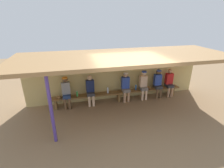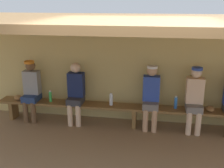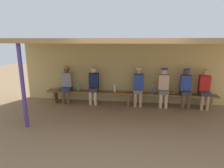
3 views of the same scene
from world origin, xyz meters
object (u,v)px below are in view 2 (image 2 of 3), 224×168
object	(u,v)px
player_with_sunglasses	(195,97)
water_bottle_orange	(111,99)
player_in_blue	(151,94)
water_bottle_green	(176,103)
player_in_white	(31,88)
baseball_glove_dark_brown	(210,109)
bench	(134,110)
player_middle	(76,91)
water_bottle_clear	(50,96)
baseball_glove_worn	(18,98)

from	to	relation	value
player_with_sunglasses	water_bottle_orange	xyz separation A→B (m)	(-1.69, -0.00, -0.16)
player_in_blue	water_bottle_green	distance (m)	0.53
player_in_white	baseball_glove_dark_brown	xyz separation A→B (m)	(3.79, 0.01, -0.24)
player_in_blue	bench	bearing A→B (deg)	-179.38
player_middle	water_bottle_clear	xyz separation A→B (m)	(-0.57, -0.01, -0.15)
player_in_blue	baseball_glove_dark_brown	bearing A→B (deg)	0.38
player_in_white	water_bottle_clear	world-z (taller)	player_in_white
player_with_sunglasses	water_bottle_clear	xyz separation A→B (m)	(-3.03, -0.01, -0.17)
player_middle	baseball_glove_dark_brown	bearing A→B (deg)	0.17
baseball_glove_dark_brown	baseball_glove_worn	xyz separation A→B (m)	(-4.12, -0.01, 0.00)
player_middle	player_in_blue	xyz separation A→B (m)	(1.60, 0.00, 0.02)
water_bottle_clear	water_bottle_orange	bearing A→B (deg)	0.45
player_in_blue	water_bottle_orange	xyz separation A→B (m)	(-0.83, -0.00, -0.16)
player_in_white	player_with_sunglasses	world-z (taller)	same
player_in_white	baseball_glove_worn	size ratio (longest dim) A/B	5.60
player_middle	water_bottle_clear	size ratio (longest dim) A/B	5.34
player_in_white	baseball_glove_dark_brown	size ratio (longest dim) A/B	5.60
player_middle	baseball_glove_dark_brown	distance (m)	2.79
water_bottle_clear	water_bottle_orange	xyz separation A→B (m)	(1.34, 0.01, 0.01)
water_bottle_orange	baseball_glove_worn	world-z (taller)	water_bottle_orange
player_with_sunglasses	player_in_blue	size ratio (longest dim) A/B	1.00
bench	water_bottle_clear	bearing A→B (deg)	-179.77
bench	baseball_glove_dark_brown	xyz separation A→B (m)	(1.51, 0.01, 0.12)
player_with_sunglasses	player_middle	bearing A→B (deg)	-179.99
water_bottle_clear	water_bottle_orange	world-z (taller)	water_bottle_orange
water_bottle_clear	baseball_glove_dark_brown	xyz separation A→B (m)	(3.35, 0.02, -0.07)
baseball_glove_worn	player_with_sunglasses	bearing A→B (deg)	51.54
player_in_white	player_in_blue	world-z (taller)	same
player_in_blue	baseball_glove_worn	distance (m)	2.95
player_in_white	water_bottle_orange	size ratio (longest dim) A/B	5.06
player_with_sunglasses	player_in_white	bearing A→B (deg)	180.00
player_in_white	player_with_sunglasses	size ratio (longest dim) A/B	1.00
baseball_glove_dark_brown	baseball_glove_worn	bearing A→B (deg)	-85.89
water_bottle_green	water_bottle_clear	xyz separation A→B (m)	(-2.68, -0.04, -0.01)
player_with_sunglasses	bench	bearing A→B (deg)	-179.83
player_middle	baseball_glove_worn	world-z (taller)	player_middle
baseball_glove_worn	player_in_white	bearing A→B (deg)	52.24
player_with_sunglasses	baseball_glove_worn	world-z (taller)	player_with_sunglasses
player_with_sunglasses	baseball_glove_dark_brown	size ratio (longest dim) A/B	5.60
water_bottle_clear	player_with_sunglasses	bearing A→B (deg)	0.21
bench	player_middle	size ratio (longest dim) A/B	4.49
bench	player_in_white	distance (m)	2.30
water_bottle_orange	player_in_white	bearing A→B (deg)	179.98
bench	water_bottle_orange	world-z (taller)	water_bottle_orange
player_in_white	water_bottle_clear	xyz separation A→B (m)	(0.43, -0.01, -0.17)
water_bottle_clear	baseball_glove_dark_brown	size ratio (longest dim) A/B	1.04
baseball_glove_worn	player_in_blue	bearing A→B (deg)	51.55
bench	baseball_glove_dark_brown	bearing A→B (deg)	0.43
water_bottle_green	baseball_glove_dark_brown	distance (m)	0.68
bench	water_bottle_green	size ratio (longest dim) A/B	22.60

